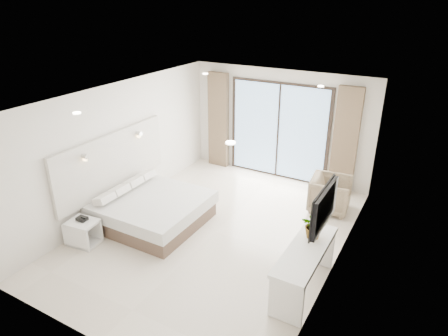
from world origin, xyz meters
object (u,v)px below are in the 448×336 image
(bed, at_px, (152,210))
(armchair, at_px, (330,192))
(nightstand, at_px, (84,233))
(console_desk, at_px, (305,260))

(bed, bearing_deg, armchair, 37.34)
(nightstand, relative_size, console_desk, 0.34)
(console_desk, bearing_deg, bed, 172.42)
(bed, bearing_deg, nightstand, -116.41)
(bed, xyz_separation_m, armchair, (3.00, 2.29, 0.12))
(nightstand, relative_size, armchair, 0.69)
(console_desk, distance_m, armchair, 2.76)
(armchair, bearing_deg, console_desk, -179.06)
(nightstand, xyz_separation_m, console_desk, (3.97, 0.79, 0.33))
(bed, relative_size, armchair, 2.39)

